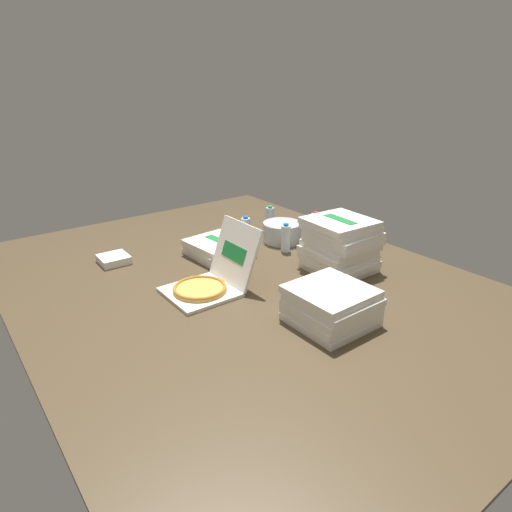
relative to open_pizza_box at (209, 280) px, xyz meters
The scene contains 14 objects.
ground_plane 0.23m from the open_pizza_box, 82.63° to the left, with size 3.20×2.40×0.02m, color #4C3D28.
open_pizza_box is the anchor object (origin of this frame).
pizza_stack_center_far 0.83m from the open_pizza_box, 73.39° to the left, with size 0.39×0.40×0.33m.
pizza_stack_left_far 0.53m from the open_pizza_box, 141.74° to the left, with size 0.39×0.39×0.11m.
pizza_stack_right_mid 0.71m from the open_pizza_box, 24.23° to the left, with size 0.38×0.37×0.18m.
ice_bucket 0.91m from the open_pizza_box, 113.67° to the left, with size 0.27×0.27×0.14m, color #B7BABF.
water_bottle_0 0.76m from the open_pizza_box, 105.47° to the left, with size 0.06×0.06×0.20m.
water_bottle_1 0.79m from the open_pizza_box, 129.29° to the left, with size 0.06×0.06×0.20m.
water_bottle_2 1.09m from the open_pizza_box, 123.34° to the left, with size 0.06×0.06×0.20m.
water_bottle_3 0.99m from the open_pizza_box, 103.77° to the left, with size 0.06×0.06×0.20m.
water_bottle_4 1.11m from the open_pizza_box, 104.46° to the left, with size 0.06×0.06×0.20m.
water_bottle_5 0.89m from the open_pizza_box, 95.17° to the left, with size 0.06×0.06×0.20m.
water_bottle_6 0.98m from the open_pizza_box, 96.06° to the left, with size 0.06×0.06×0.20m.
napkin_pile 0.77m from the open_pizza_box, 158.23° to the right, with size 0.18×0.18×0.05m, color white.
Camera 1 is at (1.93, -1.36, 1.14)m, focal length 31.41 mm.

